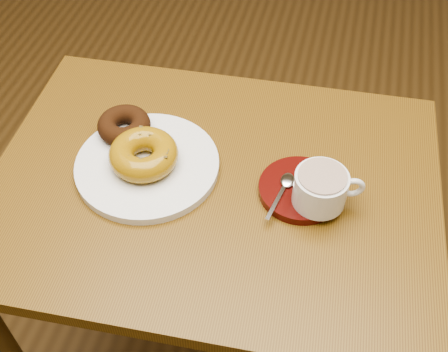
% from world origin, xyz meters
% --- Properties ---
extents(cafe_table, '(0.82, 0.63, 0.75)m').
position_xyz_m(cafe_table, '(0.18, 0.06, 0.63)').
color(cafe_table, brown).
rests_on(cafe_table, ground).
extents(donut_plate, '(0.35, 0.35, 0.02)m').
position_xyz_m(donut_plate, '(0.06, 0.07, 0.75)').
color(donut_plate, silver).
rests_on(donut_plate, cafe_table).
extents(donut_cinnamon, '(0.11, 0.11, 0.04)m').
position_xyz_m(donut_cinnamon, '(-0.01, 0.13, 0.78)').
color(donut_cinnamon, black).
rests_on(donut_cinnamon, donut_plate).
extents(donut_caramel, '(0.14, 0.14, 0.05)m').
position_xyz_m(donut_caramel, '(0.06, 0.06, 0.79)').
color(donut_caramel, '#966D10').
rests_on(donut_caramel, donut_plate).
extents(saucer, '(0.15, 0.15, 0.02)m').
position_xyz_m(saucer, '(0.34, 0.07, 0.75)').
color(saucer, '#3B0A08').
rests_on(saucer, cafe_table).
extents(coffee_cup, '(0.12, 0.09, 0.06)m').
position_xyz_m(coffee_cup, '(0.37, 0.05, 0.79)').
color(coffee_cup, silver).
rests_on(coffee_cup, saucer).
extents(teaspoon, '(0.03, 0.11, 0.01)m').
position_xyz_m(teaspoon, '(0.31, 0.07, 0.77)').
color(teaspoon, silver).
rests_on(teaspoon, saucer).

